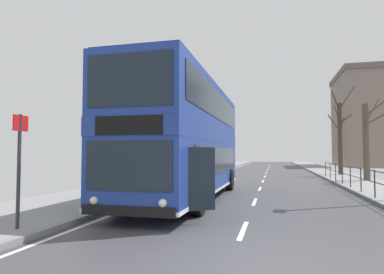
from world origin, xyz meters
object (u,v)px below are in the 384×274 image
bus_stop_sign_near (19,158)px  background_building_00 (369,119)px  bare_tree_far_00 (340,136)px  bare_tree_far_01 (367,139)px  double_decker_bus_main (187,140)px

bus_stop_sign_near → background_building_00: 49.19m
bare_tree_far_00 → bare_tree_far_01: 6.17m
bus_stop_sign_near → bare_tree_far_01: (11.31, 16.63, 0.99)m
double_decker_bus_main → bare_tree_far_00: 18.33m
double_decker_bus_main → background_building_00: background_building_00 is taller
double_decker_bus_main → background_building_00: bearing=66.8°
bus_stop_sign_near → background_building_00: background_building_00 is taller
double_decker_bus_main → bare_tree_far_01: bearing=47.8°
double_decker_bus_main → bare_tree_far_01: (9.10, 10.02, 0.34)m
double_decker_bus_main → bare_tree_far_00: size_ratio=1.62×
double_decker_bus_main → bare_tree_far_01: size_ratio=2.19×
bus_stop_sign_near → bare_tree_far_00: 25.25m
bare_tree_far_01 → bus_stop_sign_near: bearing=-124.2°
bus_stop_sign_near → double_decker_bus_main: bearing=71.5°
bus_stop_sign_near → background_building_00: bearing=67.5°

